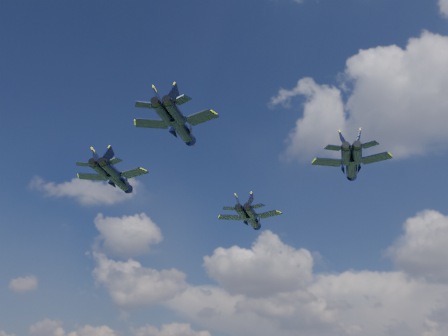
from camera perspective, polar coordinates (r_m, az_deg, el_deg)
jet_lead at (r=110.14m, az=2.91°, el=-5.24°), size 11.78×16.19×3.82m
jet_left at (r=98.12m, az=-10.64°, el=-1.20°), size 11.71×16.19×3.83m
jet_right at (r=87.35m, az=12.83°, el=0.20°), size 10.93×15.17×3.60m
jet_slot at (r=76.14m, az=-4.32°, el=4.08°), size 10.94×15.05×3.55m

